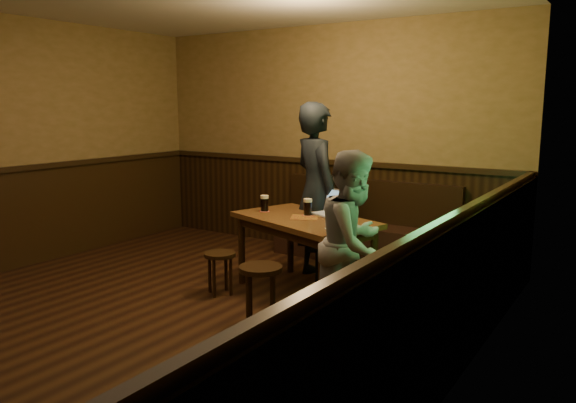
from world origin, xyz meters
The scene contains 12 objects.
room centered at (0.00, 0.22, 1.20)m, with size 5.04×6.04×2.84m.
bench centered at (0.69, 2.75, 0.31)m, with size 2.20×0.50×0.95m.
pub_table centered at (0.69, 1.38, 0.66)m, with size 1.59×1.22×0.76m.
stool_left centered at (0.03, 0.89, 0.33)m, with size 0.36×0.36×0.42m.
stool_right centered at (0.80, 0.50, 0.40)m, with size 0.44×0.44×0.50m.
pint_left centered at (0.19, 1.42, 0.84)m, with size 0.11×0.11×0.17m.
pint_mid centered at (0.67, 1.48, 0.84)m, with size 0.11×0.11×0.17m.
pint_right centered at (1.15, 1.22, 0.83)m, with size 0.10×0.10×0.15m.
laptop centered at (0.86, 1.62, 0.82)m, with size 0.44×0.40×0.25m.
menu centered at (1.22, 1.04, 0.76)m, with size 0.22×0.15×0.00m, color silver.
person_suit centered at (0.53, 1.88, 0.93)m, with size 0.68×0.45×1.86m, color black.
person_grey centered at (1.55, 0.73, 0.74)m, with size 0.72×0.56×1.49m, color gray.
Camera 1 is at (3.46, -3.18, 1.83)m, focal length 35.00 mm.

